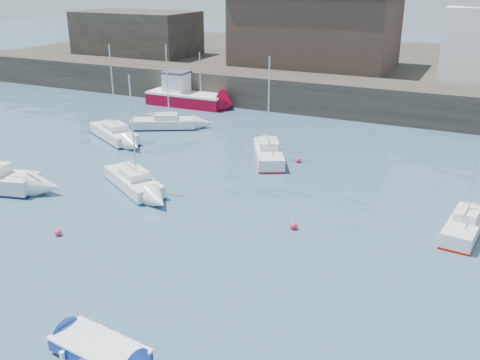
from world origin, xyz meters
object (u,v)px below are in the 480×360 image
at_px(sailboat_b, 134,181).
at_px(sailboat_e, 114,133).
at_px(fishing_boat, 185,95).
at_px(sailboat_h, 163,123).
at_px(buoy_far, 298,162).
at_px(sailboat_c, 465,226).
at_px(sailboat_f, 268,153).
at_px(buoy_mid, 294,229).
at_px(blue_dinghy, 100,351).
at_px(buoy_near, 59,235).

bearing_deg(sailboat_b, sailboat_e, 133.96).
relative_size(fishing_boat, sailboat_b, 1.14).
xyz_separation_m(sailboat_h, buoy_far, (12.97, -3.29, -0.45)).
relative_size(sailboat_c, sailboat_f, 0.84).
bearing_deg(fishing_boat, buoy_mid, -48.05).
distance_m(blue_dinghy, sailboat_b, 15.26).
bearing_deg(sailboat_f, sailboat_h, 161.13).
distance_m(sailboat_c, sailboat_f, 14.39).
distance_m(fishing_boat, sailboat_c, 32.10).
bearing_deg(sailboat_f, sailboat_b, -122.48).
xyz_separation_m(sailboat_c, buoy_near, (-17.94, -8.70, -0.45)).
relative_size(sailboat_c, sailboat_e, 0.82).
relative_size(blue_dinghy, sailboat_h, 0.53).
distance_m(sailboat_b, sailboat_c, 18.35).
bearing_deg(fishing_boat, sailboat_c, -33.94).
xyz_separation_m(sailboat_f, buoy_mid, (5.24, -9.25, -0.49)).
bearing_deg(buoy_mid, fishing_boat, 131.95).
bearing_deg(sailboat_c, buoy_far, 148.87).
distance_m(blue_dinghy, sailboat_f, 21.39).
bearing_deg(sailboat_h, buoy_near, -72.15).
bearing_deg(sailboat_b, sailboat_f, 57.52).
bearing_deg(buoy_near, sailboat_h, 107.85).
xyz_separation_m(sailboat_c, sailboat_h, (-23.94, 9.91, -0.01)).
bearing_deg(sailboat_h, blue_dinghy, -61.14).
relative_size(blue_dinghy, buoy_near, 10.37).
xyz_separation_m(blue_dinghy, sailboat_f, (-2.80, 21.20, 0.13)).
relative_size(blue_dinghy, sailboat_b, 0.53).
bearing_deg(sailboat_f, buoy_far, 12.60).
distance_m(buoy_near, buoy_mid, 11.63).
relative_size(blue_dinghy, sailboat_f, 0.52).
bearing_deg(blue_dinghy, sailboat_h, 118.86).
bearing_deg(buoy_far, sailboat_b, -129.92).
bearing_deg(buoy_far, sailboat_c, -31.13).
bearing_deg(sailboat_e, sailboat_c, -12.43).
bearing_deg(sailboat_c, fishing_boat, 146.06).
height_order(sailboat_e, buoy_near, sailboat_e).
bearing_deg(buoy_near, sailboat_c, 25.88).
bearing_deg(sailboat_e, blue_dinghy, -53.18).
height_order(blue_dinghy, buoy_near, blue_dinghy).
height_order(sailboat_h, buoy_mid, sailboat_h).
bearing_deg(fishing_boat, buoy_far, -35.80).
height_order(sailboat_b, sailboat_h, sailboat_b).
xyz_separation_m(sailboat_f, sailboat_h, (-10.94, 3.74, -0.05)).
bearing_deg(buoy_mid, blue_dinghy, -101.51).
relative_size(sailboat_b, buoy_near, 19.73).
bearing_deg(buoy_far, sailboat_h, 165.78).
xyz_separation_m(sailboat_b, buoy_far, (7.27, 8.69, -0.45)).
bearing_deg(sailboat_c, sailboat_e, 167.57).
xyz_separation_m(blue_dinghy, buoy_mid, (2.43, 11.96, -0.37)).
xyz_separation_m(fishing_boat, sailboat_f, (13.64, -11.75, -0.51)).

